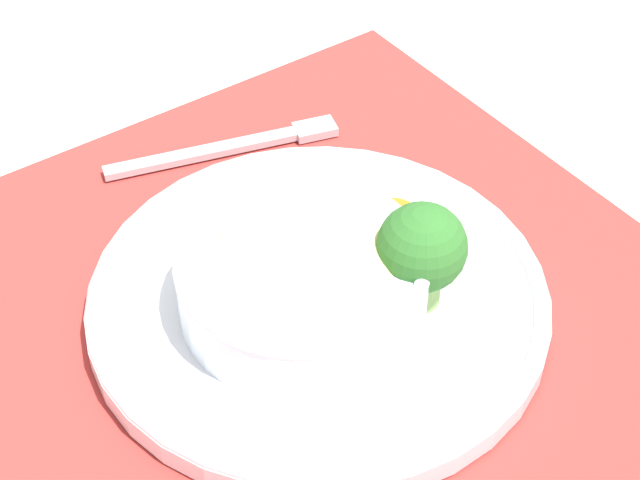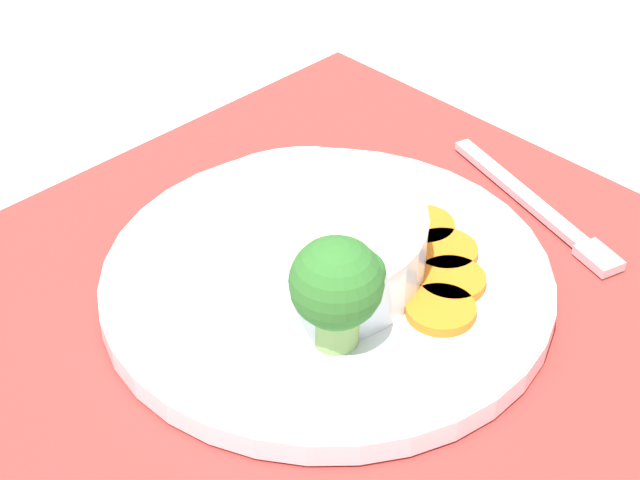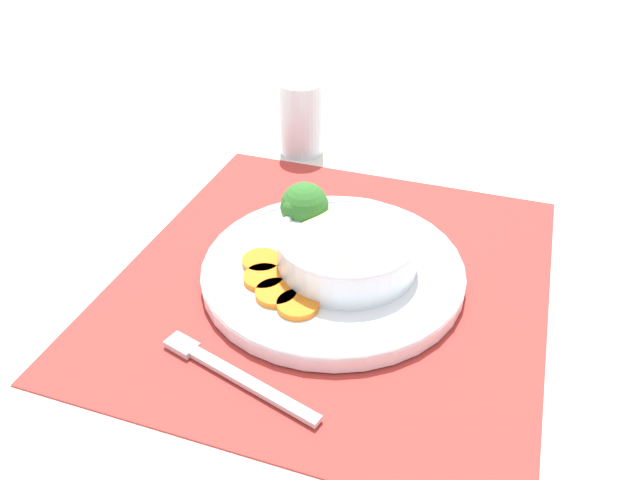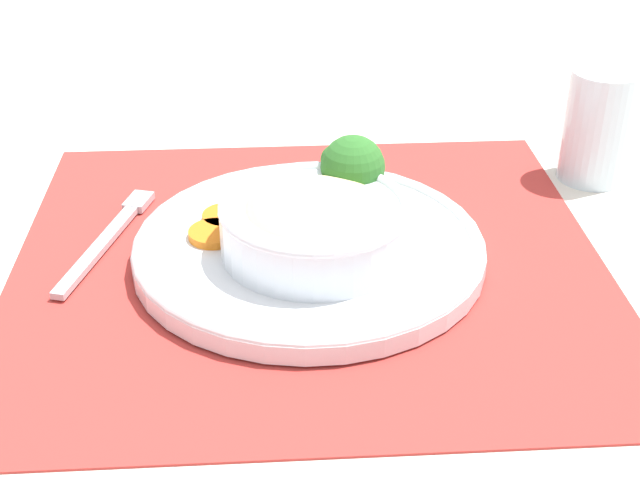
{
  "view_description": "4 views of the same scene",
  "coord_description": "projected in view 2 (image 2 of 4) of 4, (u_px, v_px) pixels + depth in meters",
  "views": [
    {
      "loc": [
        0.41,
        -0.25,
        0.51
      ],
      "look_at": [
        -0.02,
        0.01,
        0.05
      ],
      "focal_mm": 60.0,
      "sensor_mm": 36.0,
      "label": 1
    },
    {
      "loc": [
        0.36,
        0.41,
        0.46
      ],
      "look_at": [
        0.0,
        -0.0,
        0.05
      ],
      "focal_mm": 60.0,
      "sensor_mm": 36.0,
      "label": 2
    },
    {
      "loc": [
        -0.52,
        -0.21,
        0.45
      ],
      "look_at": [
        0.01,
        0.02,
        0.04
      ],
      "focal_mm": 35.0,
      "sensor_mm": 36.0,
      "label": 3
    },
    {
      "loc": [
        0.02,
        -0.65,
        0.4
      ],
      "look_at": [
        0.01,
        -0.02,
        0.03
      ],
      "focal_mm": 50.0,
      "sensor_mm": 36.0,
      "label": 4
    }
  ],
  "objects": [
    {
      "name": "plate",
      "position": [
        327.0,
        280.0,
        0.7
      ],
      "size": [
        0.3,
        0.3,
        0.02
      ],
      "color": "silver",
      "rests_on": "placemat"
    },
    {
      "name": "fork",
      "position": [
        548.0,
        216.0,
        0.77
      ],
      "size": [
        0.05,
        0.18,
        0.01
      ],
      "rotation": [
        0.0,
        0.0,
        -0.21
      ],
      "color": "#B7B7BC",
      "rests_on": "placemat"
    },
    {
      "name": "bowl",
      "position": [
        306.0,
        234.0,
        0.69
      ],
      "size": [
        0.16,
        0.16,
        0.05
      ],
      "color": "silver",
      "rests_on": "plate"
    },
    {
      "name": "broccoli_floret",
      "position": [
        337.0,
        286.0,
        0.62
      ],
      "size": [
        0.06,
        0.06,
        0.07
      ],
      "color": "#84AD5B",
      "rests_on": "plate"
    },
    {
      "name": "placemat",
      "position": [
        327.0,
        295.0,
        0.71
      ],
      "size": [
        0.54,
        0.51,
        0.0
      ],
      "color": "#B2332D",
      "rests_on": "ground_plane"
    },
    {
      "name": "carrot_slice_far",
      "position": [
        445.0,
        251.0,
        0.71
      ],
      "size": [
        0.04,
        0.04,
        0.01
      ],
      "color": "orange",
      "rests_on": "plate"
    },
    {
      "name": "carrot_slice_extra",
      "position": [
        422.0,
        227.0,
        0.74
      ],
      "size": [
        0.04,
        0.04,
        0.01
      ],
      "color": "orange",
      "rests_on": "plate"
    },
    {
      "name": "carrot_slice_near",
      "position": [
        441.0,
        310.0,
        0.67
      ],
      "size": [
        0.04,
        0.04,
        0.01
      ],
      "color": "orange",
      "rests_on": "plate"
    },
    {
      "name": "carrot_slice_middle",
      "position": [
        451.0,
        280.0,
        0.69
      ],
      "size": [
        0.04,
        0.04,
        0.01
      ],
      "color": "orange",
      "rests_on": "plate"
    },
    {
      "name": "ground_plane",
      "position": [
        327.0,
        297.0,
        0.71
      ],
      "size": [
        4.0,
        4.0,
        0.0
      ],
      "primitive_type": "plane",
      "color": "beige"
    }
  ]
}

